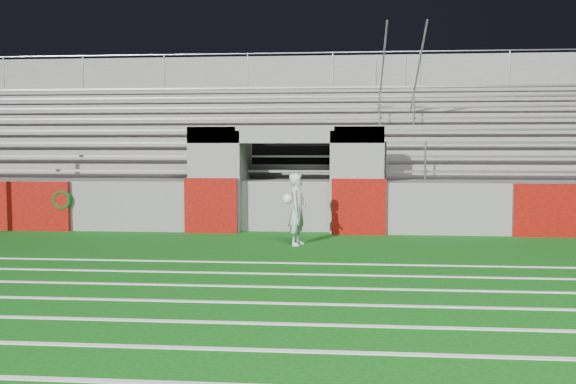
# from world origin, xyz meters

# --- Properties ---
(ground) EXTENTS (90.00, 90.00, 0.00)m
(ground) POSITION_xyz_m (0.00, 0.00, 0.00)
(ground) COLOR #0D500F
(ground) RESTS_ON ground
(field_markings) EXTENTS (28.00, 8.09, 0.01)m
(field_markings) POSITION_xyz_m (0.00, -5.00, 0.01)
(field_markings) COLOR white
(field_markings) RESTS_ON ground
(stadium_structure) EXTENTS (26.00, 8.48, 5.42)m
(stadium_structure) POSITION_xyz_m (0.00, 7.97, 1.49)
(stadium_structure) COLOR slate
(stadium_structure) RESTS_ON ground
(goalkeeper_with_ball) EXTENTS (0.55, 0.64, 1.55)m
(goalkeeper_with_ball) POSITION_xyz_m (0.46, 1.18, 0.78)
(goalkeeper_with_ball) COLOR silver
(goalkeeper_with_ball) RESTS_ON ground
(hose_coil) EXTENTS (0.52, 0.15, 0.52)m
(hose_coil) POSITION_xyz_m (-5.57, 2.93, 0.79)
(hose_coil) COLOR #0D4116
(hose_coil) RESTS_ON ground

